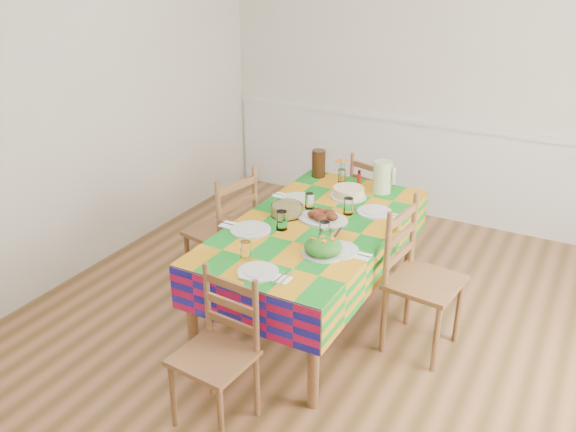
# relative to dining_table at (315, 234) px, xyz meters

# --- Properties ---
(room) EXTENTS (4.58, 5.08, 2.78)m
(room) POSITION_rel_dining_table_xyz_m (0.36, -0.43, 0.72)
(room) COLOR brown
(room) RESTS_ON ground
(wainscot) EXTENTS (4.41, 0.06, 0.92)m
(wainscot) POSITION_rel_dining_table_xyz_m (0.36, 2.06, -0.15)
(wainscot) COLOR white
(wainscot) RESTS_ON room
(dining_table) EXTENTS (0.98, 1.82, 0.71)m
(dining_table) POSITION_rel_dining_table_xyz_m (0.00, 0.00, 0.00)
(dining_table) COLOR brown
(dining_table) RESTS_ON room
(setting_near_head) EXTENTS (0.38, 0.25, 0.11)m
(setting_near_head) POSITION_rel_dining_table_xyz_m (-0.04, -0.70, 0.10)
(setting_near_head) COLOR silver
(setting_near_head) RESTS_ON dining_table
(setting_left_near) EXTENTS (0.48, 0.28, 0.13)m
(setting_left_near) POSITION_rel_dining_table_xyz_m (-0.26, -0.26, 0.11)
(setting_left_near) COLOR silver
(setting_left_near) RESTS_ON dining_table
(setting_left_far) EXTENTS (0.42, 0.25, 0.11)m
(setting_left_far) POSITION_rel_dining_table_xyz_m (-0.24, 0.27, 0.10)
(setting_left_far) COLOR silver
(setting_left_far) RESTS_ON dining_table
(setting_right_near) EXTENTS (0.45, 0.26, 0.11)m
(setting_right_near) POSITION_rel_dining_table_xyz_m (0.25, -0.24, 0.10)
(setting_right_near) COLOR silver
(setting_right_near) RESTS_ON dining_table
(setting_right_far) EXTENTS (0.45, 0.26, 0.12)m
(setting_right_far) POSITION_rel_dining_table_xyz_m (0.23, 0.31, 0.10)
(setting_right_far) COLOR silver
(setting_right_far) RESTS_ON dining_table
(meat_platter) EXTENTS (0.35, 0.25, 0.07)m
(meat_platter) POSITION_rel_dining_table_xyz_m (0.02, 0.07, 0.10)
(meat_platter) COLOR silver
(meat_platter) RESTS_ON dining_table
(salad_platter) EXTENTS (0.25, 0.25, 0.11)m
(salad_platter) POSITION_rel_dining_table_xyz_m (0.23, -0.36, 0.12)
(salad_platter) COLOR silver
(salad_platter) RESTS_ON dining_table
(pasta_bowl) EXTENTS (0.22, 0.22, 0.08)m
(pasta_bowl) POSITION_rel_dining_table_xyz_m (-0.23, 0.03, 0.12)
(pasta_bowl) COLOR white
(pasta_bowl) RESTS_ON dining_table
(cake) EXTENTS (0.27, 0.27, 0.07)m
(cake) POSITION_rel_dining_table_xyz_m (0.01, 0.52, 0.11)
(cake) COLOR silver
(cake) RESTS_ON dining_table
(serving_utensils) EXTENTS (0.12, 0.26, 0.01)m
(serving_utensils) POSITION_rel_dining_table_xyz_m (0.17, -0.10, 0.08)
(serving_utensils) COLOR black
(serving_utensils) RESTS_ON dining_table
(flower_vase) EXTENTS (0.12, 0.10, 0.20)m
(flower_vase) POSITION_rel_dining_table_xyz_m (-0.15, 0.77, 0.16)
(flower_vase) COLOR white
(flower_vase) RESTS_ON dining_table
(hot_sauce) EXTENTS (0.03, 0.03, 0.12)m
(hot_sauce) POSITION_rel_dining_table_xyz_m (-0.01, 0.76, 0.14)
(hot_sauce) COLOR red
(hot_sauce) RESTS_ON dining_table
(green_pitcher) EXTENTS (0.14, 0.14, 0.24)m
(green_pitcher) POSITION_rel_dining_table_xyz_m (0.19, 0.73, 0.20)
(green_pitcher) COLOR #B1CB8F
(green_pitcher) RESTS_ON dining_table
(tea_pitcher) EXTENTS (0.11, 0.11, 0.22)m
(tea_pitcher) POSITION_rel_dining_table_xyz_m (-0.37, 0.80, 0.19)
(tea_pitcher) COLOR black
(tea_pitcher) RESTS_ON dining_table
(name_card) EXTENTS (0.07, 0.02, 0.02)m
(name_card) POSITION_rel_dining_table_xyz_m (-0.01, -0.85, 0.09)
(name_card) COLOR silver
(name_card) RESTS_ON dining_table
(chair_near) EXTENTS (0.41, 0.39, 0.86)m
(chair_near) POSITION_rel_dining_table_xyz_m (0.00, -1.15, -0.21)
(chair_near) COLOR brown
(chair_near) RESTS_ON room
(chair_far) EXTENTS (0.46, 0.44, 0.85)m
(chair_far) POSITION_rel_dining_table_xyz_m (-0.01, 1.15, -0.22)
(chair_far) COLOR brown
(chair_far) RESTS_ON room
(chair_left) EXTENTS (0.48, 0.49, 0.97)m
(chair_left) POSITION_rel_dining_table_xyz_m (-0.72, -0.01, -0.16)
(chair_left) COLOR brown
(chair_left) RESTS_ON room
(chair_right) EXTENTS (0.46, 0.47, 0.98)m
(chair_right) POSITION_rel_dining_table_xyz_m (0.72, 0.00, -0.15)
(chair_right) COLOR brown
(chair_right) RESTS_ON room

